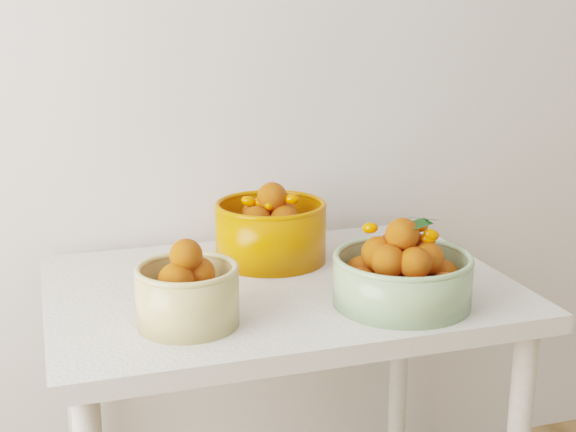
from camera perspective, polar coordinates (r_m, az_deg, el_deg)
name	(u,v)px	position (r m, az deg, el deg)	size (l,w,h in m)	color
table	(280,324)	(1.80, -0.58, -7.66)	(1.00, 0.70, 0.75)	silver
bowl_cream	(187,293)	(1.54, -7.19, -5.42)	(0.20, 0.20, 0.17)	tan
bowl_green	(402,274)	(1.65, 8.11, -4.11)	(0.32, 0.32, 0.18)	#88AC79
bowl_orange	(270,229)	(1.89, -1.27, -0.97)	(0.27, 0.27, 0.19)	#CF5903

